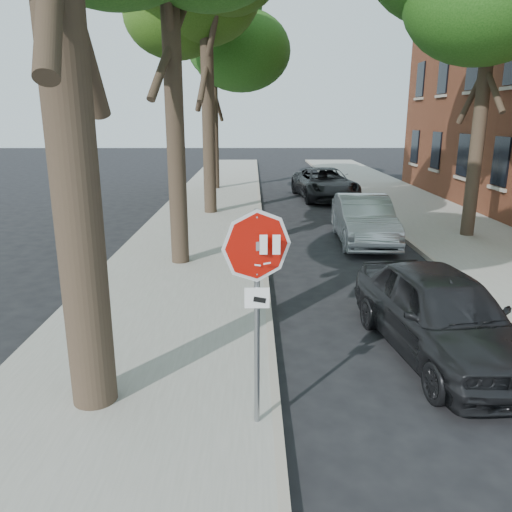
{
  "coord_description": "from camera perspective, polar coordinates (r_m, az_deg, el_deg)",
  "views": [
    {
      "loc": [
        -0.74,
        -5.29,
        3.66
      ],
      "look_at": [
        -0.71,
        0.53,
        2.05
      ],
      "focal_mm": 35.0,
      "sensor_mm": 36.0,
      "label": 1
    }
  ],
  "objects": [
    {
      "name": "ground",
      "position": [
        6.47,
        6.67,
        -19.07
      ],
      "size": [
        120.0,
        120.0,
        0.0
      ],
      "primitive_type": "plane",
      "color": "black",
      "rests_on": "ground"
    },
    {
      "name": "car_d",
      "position": [
        23.65,
        7.85,
        8.18
      ],
      "size": [
        2.87,
        5.37,
        1.44
      ],
      "primitive_type": "imported",
      "rotation": [
        0.0,
        0.0,
        0.1
      ],
      "color": "black",
      "rests_on": "ground"
    },
    {
      "name": "tree_far",
      "position": [
        26.71,
        -5.0,
        23.06
      ],
      "size": [
        5.29,
        4.91,
        9.33
      ],
      "color": "black",
      "rests_on": "sidewalk_left"
    },
    {
      "name": "stop_sign",
      "position": [
        5.53,
        0.12,
        -2.54
      ],
      "size": [
        0.76,
        0.34,
        2.61
      ],
      "color": "gray",
      "rests_on": "sidewalk_left"
    },
    {
      "name": "car_b",
      "position": [
        15.42,
        12.2,
        4.08
      ],
      "size": [
        1.67,
        4.35,
        1.41
      ],
      "primitive_type": "imported",
      "rotation": [
        0.0,
        0.0,
        -0.04
      ],
      "color": "#999DA0",
      "rests_on": "ground"
    },
    {
      "name": "curb_left",
      "position": [
        17.66,
        0.6,
        3.72
      ],
      "size": [
        0.12,
        55.0,
        0.13
      ],
      "primitive_type": "cube",
      "color": "#9E9384",
      "rests_on": "ground"
    },
    {
      "name": "sidewalk_left",
      "position": [
        17.75,
        -6.04,
        3.68
      ],
      "size": [
        4.0,
        55.0,
        0.12
      ],
      "primitive_type": "cube",
      "color": "gray",
      "rests_on": "ground"
    },
    {
      "name": "car_a",
      "position": [
        8.4,
        20.36,
        -6.13
      ],
      "size": [
        2.21,
        4.32,
        1.41
      ],
      "primitive_type": "imported",
      "rotation": [
        0.0,
        0.0,
        0.14
      ],
      "color": "black",
      "rests_on": "ground"
    },
    {
      "name": "sidewalk_right",
      "position": [
        18.9,
        20.59,
        3.5
      ],
      "size": [
        4.0,
        55.0,
        0.12
      ],
      "primitive_type": "cube",
      "color": "gray",
      "rests_on": "ground"
    },
    {
      "name": "curb_right",
      "position": [
        18.27,
        14.56,
        3.62
      ],
      "size": [
        0.12,
        55.0,
        0.13
      ],
      "primitive_type": "cube",
      "color": "#9E9384",
      "rests_on": "ground"
    }
  ]
}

